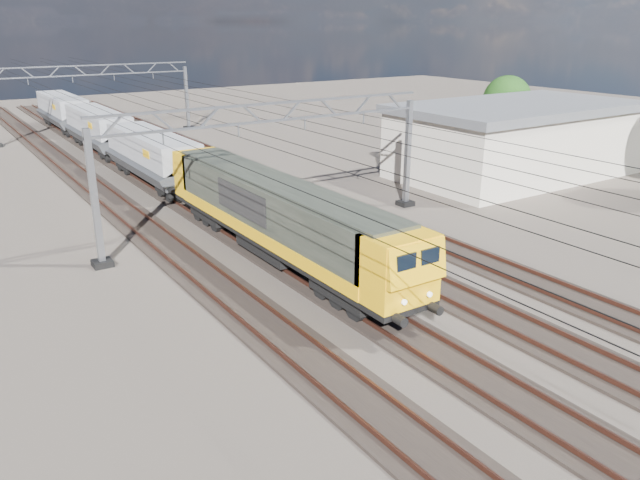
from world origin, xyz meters
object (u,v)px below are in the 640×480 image
hopper_wagon_lead (152,154)px  catenary_gantry_far (96,98)px  locomotive (276,213)px  industrial_shed (516,139)px  hopper_wagon_mid (99,127)px  catenary_gantry_mid (274,163)px  hopper_wagon_third (63,109)px  tree_far (511,102)px

hopper_wagon_lead → catenary_gantry_far: bearing=84.8°
locomotive → industrial_shed: size_ratio=1.13×
hopper_wagon_lead → industrial_shed: size_ratio=0.70×
hopper_wagon_mid → industrial_shed: (24.00, -26.20, 0.49)m
catenary_gantry_mid → catenary_gantry_far: same height
locomotive → hopper_wagon_third: bearing=90.0°
hopper_wagon_third → hopper_wagon_lead: bearing=-90.0°
catenary_gantry_far → industrial_shed: catenary_gantry_far is taller
catenary_gantry_mid → catenary_gantry_far: 36.00m
catenary_gantry_far → hopper_wagon_lead: size_ratio=1.53×
catenary_gantry_mid → hopper_wagon_mid: bearing=94.1°
hopper_wagon_mid → tree_far: 37.24m
hopper_wagon_third → catenary_gantry_far: bearing=-72.7°
tree_far → locomotive: bearing=-157.4°
locomotive → industrial_shed: industrial_shed is taller
catenary_gantry_mid → hopper_wagon_third: catenary_gantry_mid is taller
catenary_gantry_far → locomotive: (-2.00, -39.69, -1.58)m
catenary_gantry_far → industrial_shed: 40.51m
locomotive → tree_far: bearing=22.6°
catenary_gantry_mid → industrial_shed: 22.12m
catenary_gantry_mid → tree_far: size_ratio=3.05×
catenary_gantry_far → hopper_wagon_third: 6.91m
hopper_wagon_third → tree_far: (32.32, -32.61, 1.92)m
industrial_shed → hopper_wagon_lead: bearing=153.4°
catenary_gantry_mid → hopper_wagon_mid: (-2.00, 28.20, -1.67)m
catenary_gantry_far → hopper_wagon_third: catenary_gantry_far is taller
locomotive → industrial_shed: (24.00, 5.69, 0.40)m
catenary_gantry_far → industrial_shed: bearing=-57.1°
catenary_gantry_far → hopper_wagon_mid: 8.22m
hopper_wagon_mid → tree_far: tree_far is taller
tree_far → hopper_wagon_mid: bearing=150.3°
catenary_gantry_mid → hopper_wagon_third: size_ratio=1.53×
tree_far → hopper_wagon_third: bearing=134.7°
hopper_wagon_lead → hopper_wagon_third: (0.00, 28.40, 0.00)m
locomotive → hopper_wagon_mid: locomotive is taller
industrial_shed → catenary_gantry_mid: bearing=-174.8°
hopper_wagon_third → tree_far: bearing=-45.3°
catenary_gantry_mid → industrial_shed: bearing=5.2°
hopper_wagon_mid → industrial_shed: industrial_shed is taller
hopper_wagon_mid → tree_far: (32.32, -18.41, 1.92)m
hopper_wagon_lead → tree_far: size_ratio=1.99×
catenary_gantry_far → hopper_wagon_third: bearing=107.3°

